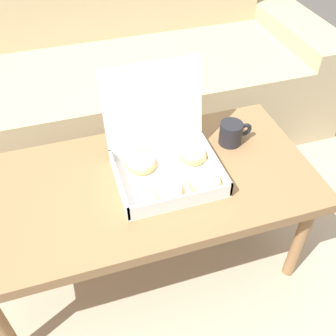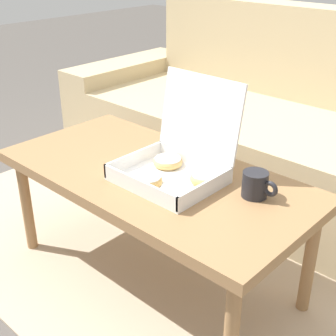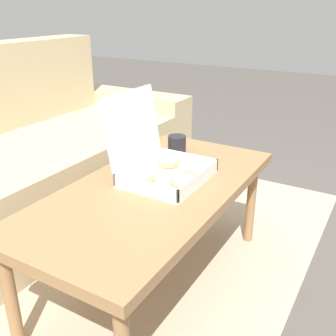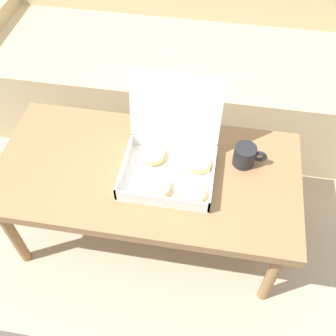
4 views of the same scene
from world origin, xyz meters
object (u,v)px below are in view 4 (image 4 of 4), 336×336
Objects in this scene: couch at (181,59)px; pastry_box at (173,161)px; coffee_mug at (245,156)px; coffee_table at (147,177)px.

couch is 0.95m from pastry_box.
pastry_box reaches higher than coffee_mug.
pastry_box is (0.10, -0.92, 0.22)m from couch.
pastry_box reaches higher than coffee_table.
coffee_table is 0.14m from pastry_box.
couch is 0.94m from coffee_table.
couch is 7.14× the size of pastry_box.
couch reaches higher than pastry_box.
coffee_table is at bearing -171.12° from pastry_box.
couch is 0.93m from coffee_mug.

